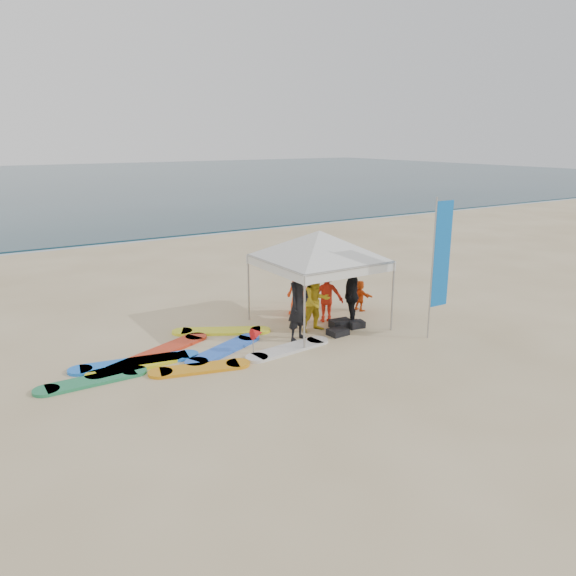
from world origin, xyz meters
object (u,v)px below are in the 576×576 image
(person_yellow, at_px, (316,301))
(marker_pennant, at_px, (257,334))
(person_seated, at_px, (360,295))
(surfboard_spread, at_px, (183,356))
(feather_flag, at_px, (441,256))
(person_black_b, at_px, (351,295))
(canopy_tent, at_px, (319,231))
(person_orange_a, at_px, (326,295))
(person_black_a, at_px, (298,304))
(person_orange_b, at_px, (300,282))

(person_yellow, height_order, marker_pennant, person_yellow)
(marker_pennant, bearing_deg, person_seated, 17.89)
(surfboard_spread, bearing_deg, feather_flag, -19.11)
(person_black_b, relative_size, surfboard_spread, 0.27)
(person_black_b, bearing_deg, canopy_tent, -82.03)
(person_orange_a, relative_size, surfboard_spread, 0.24)
(person_black_a, distance_m, person_seated, 3.20)
(person_seated, bearing_deg, surfboard_spread, 92.68)
(person_orange_a, height_order, person_black_b, person_black_b)
(person_yellow, relative_size, surfboard_spread, 0.26)
(person_orange_b, bearing_deg, person_orange_a, 77.09)
(person_black_b, xyz_separation_m, canopy_tent, (-0.71, 0.54, 1.74))
(person_orange_b, distance_m, marker_pennant, 3.32)
(person_orange_a, relative_size, canopy_tent, 0.39)
(person_orange_a, xyz_separation_m, person_orange_b, (-0.24, 0.97, 0.19))
(person_orange_b, height_order, feather_flag, feather_flag)
(person_black_b, bearing_deg, feather_flag, 80.96)
(person_yellow, distance_m, marker_pennant, 2.23)
(canopy_tent, bearing_deg, person_black_b, -37.10)
(person_orange_a, bearing_deg, person_orange_b, -52.60)
(person_yellow, bearing_deg, person_orange_a, 41.56)
(person_yellow, xyz_separation_m, marker_pennant, (-2.12, -0.58, -0.32))
(person_yellow, distance_m, surfboard_spread, 3.83)
(person_black_b, distance_m, surfboard_spread, 4.87)
(person_black_a, bearing_deg, person_seated, -4.25)
(marker_pennant, bearing_deg, person_black_b, 7.46)
(canopy_tent, distance_m, surfboard_spread, 4.83)
(feather_flag, bearing_deg, person_black_a, 152.35)
(person_black_a, xyz_separation_m, person_black_b, (1.84, 0.18, -0.09))
(person_orange_a, xyz_separation_m, feather_flag, (1.70, -2.52, 1.35))
(person_black_a, relative_size, canopy_tent, 0.48)
(person_black_a, xyz_separation_m, surfboard_spread, (-2.95, 0.46, -0.92))
(person_orange_a, bearing_deg, person_seated, -145.06)
(person_black_a, xyz_separation_m, person_yellow, (0.80, 0.35, -0.14))
(person_black_b, height_order, person_seated, person_black_b)
(person_seated, bearing_deg, person_yellow, 106.31)
(person_seated, distance_m, marker_pennant, 4.49)
(feather_flag, height_order, marker_pennant, feather_flag)
(canopy_tent, bearing_deg, person_black_a, -147.39)
(person_seated, relative_size, feather_flag, 0.25)
(surfboard_spread, bearing_deg, person_orange_a, 5.12)
(person_yellow, relative_size, person_orange_a, 1.05)
(person_orange_a, bearing_deg, person_yellow, 59.95)
(person_orange_a, bearing_deg, person_black_b, 141.91)
(person_yellow, bearing_deg, person_orange_b, 78.28)
(person_black_a, bearing_deg, person_orange_b, 30.09)
(canopy_tent, bearing_deg, person_yellow, -131.92)
(person_orange_b, bearing_deg, person_black_b, 83.39)
(canopy_tent, bearing_deg, person_orange_a, 20.61)
(person_black_b, distance_m, marker_pennant, 3.22)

